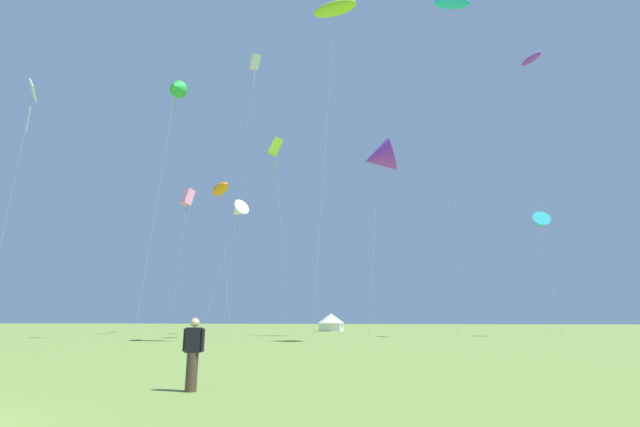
# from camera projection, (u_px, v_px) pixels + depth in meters

# --- Properties ---
(kite_cyan_parafoil) EXTENTS (4.42, 2.78, 37.28)m
(kite_cyan_parafoil) POSITION_uv_depth(u_px,v_px,m) (452.00, 3.00, 50.20)
(kite_cyan_parafoil) COLOR #1EB7CC
(kite_cyan_parafoil) RESTS_ON ground
(kite_white_delta) EXTENTS (3.65, 3.17, 13.39)m
(kite_white_delta) POSITION_uv_depth(u_px,v_px,m) (238.00, 211.00, 44.18)
(kite_white_delta) COLOR white
(kite_white_delta) RESTS_ON ground
(kite_white_diamond) EXTENTS (1.75, 1.70, 23.56)m
(kite_white_diamond) POSITION_uv_depth(u_px,v_px,m) (32.00, 95.00, 41.03)
(kite_white_diamond) COLOR white
(kite_white_diamond) RESTS_ON ground
(kite_purple_delta) EXTENTS (3.14, 2.99, 16.54)m
(kite_purple_delta) POSITION_uv_depth(u_px,v_px,m) (379.00, 158.00, 37.11)
(kite_purple_delta) COLOR purple
(kite_purple_delta) RESTS_ON ground
(kite_green_delta) EXTENTS (2.16, 3.51, 25.25)m
(kite_green_delta) POSITION_uv_depth(u_px,v_px,m) (176.00, 87.00, 44.00)
(kite_green_delta) COLOR green
(kite_green_delta) RESTS_ON ground
(kite_purple_parafoil) EXTENTS (3.30, 3.52, 29.27)m
(kite_purple_parafoil) POSITION_uv_depth(u_px,v_px,m) (531.00, 60.00, 47.42)
(kite_purple_parafoil) COLOR purple
(kite_purple_parafoil) RESTS_ON ground
(kite_cyan_delta) EXTENTS (2.10, 2.45, 13.35)m
(kite_cyan_delta) POSITION_uv_depth(u_px,v_px,m) (540.00, 223.00, 48.87)
(kite_cyan_delta) COLOR #1EB7CC
(kite_cyan_delta) RESTS_ON ground
(kite_white_box) EXTENTS (2.75, 2.87, 35.36)m
(kite_white_box) POSITION_uv_depth(u_px,v_px,m) (255.00, 63.00, 57.45)
(kite_white_box) COLOR white
(kite_white_box) RESTS_ON ground
(kite_lime_parafoil) EXTENTS (4.07, 3.41, 28.36)m
(kite_lime_parafoil) POSITION_uv_depth(u_px,v_px,m) (335.00, 9.00, 38.14)
(kite_lime_parafoil) COLOR #99DB2D
(kite_lime_parafoil) RESTS_ON ground
(kite_pink_box) EXTENTS (1.84, 2.14, 20.48)m
(kite_pink_box) POSITION_uv_depth(u_px,v_px,m) (188.00, 197.00, 64.70)
(kite_pink_box) COLOR pink
(kite_pink_box) RESTS_ON ground
(kite_orange_parafoil) EXTENTS (3.60, 3.65, 13.22)m
(kite_orange_parafoil) POSITION_uv_depth(u_px,v_px,m) (220.00, 189.00, 38.28)
(kite_orange_parafoil) COLOR orange
(kite_orange_parafoil) RESTS_ON ground
(kite_lime_box) EXTENTS (3.50, 1.99, 24.55)m
(kite_lime_box) POSITION_uv_depth(u_px,v_px,m) (276.00, 147.00, 56.83)
(kite_lime_box) COLOR #99DB2D
(kite_lime_box) RESTS_ON ground
(person_spectator) EXTENTS (0.57, 0.28, 1.73)m
(person_spectator) POSITION_uv_depth(u_px,v_px,m) (193.00, 355.00, 10.86)
(person_spectator) COLOR #473828
(person_spectator) RESTS_ON ground
(festival_tent_right) EXTENTS (4.17, 4.17, 2.71)m
(festival_tent_right) POSITION_uv_depth(u_px,v_px,m) (331.00, 321.00, 69.39)
(festival_tent_right) COLOR white
(festival_tent_right) RESTS_ON ground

